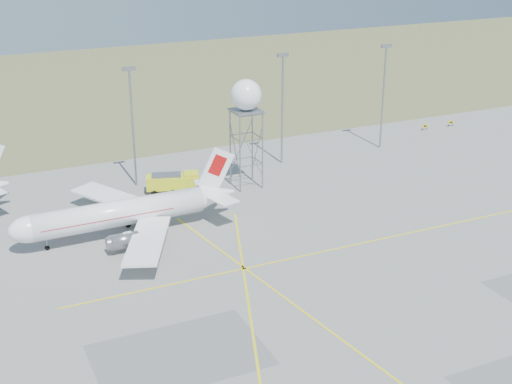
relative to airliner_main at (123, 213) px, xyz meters
name	(u,v)px	position (x,y,z in m)	size (l,w,h in m)	color
grass_strip	(95,89)	(17.31, 93.14, -3.50)	(400.00, 120.00, 0.03)	#525B32
mast_b	(132,117)	(7.31, 19.14, 8.56)	(2.20, 0.50, 20.50)	gray
mast_c	(282,100)	(35.31, 19.14, 8.56)	(2.20, 0.50, 20.50)	gray
mast_d	(384,88)	(57.31, 19.14, 8.56)	(2.20, 0.50, 20.50)	gray
taxi_sign_near	(425,126)	(72.91, 25.14, -2.63)	(1.60, 0.17, 1.20)	black
taxi_sign_far	(451,122)	(79.91, 25.14, -2.63)	(1.60, 0.17, 1.20)	black
airliner_main	(123,213)	(0.00, 0.00, 0.00)	(33.69, 32.78, 11.47)	white
radar_tower	(246,128)	(24.31, 10.74, 6.91)	(5.13, 5.13, 18.57)	gray
fire_truck	(174,183)	(12.12, 13.07, -1.85)	(9.14, 5.48, 3.47)	yellow
baggage_tug	(65,229)	(-7.70, 4.59, -2.86)	(2.62, 2.46, 1.73)	#BA0F0D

